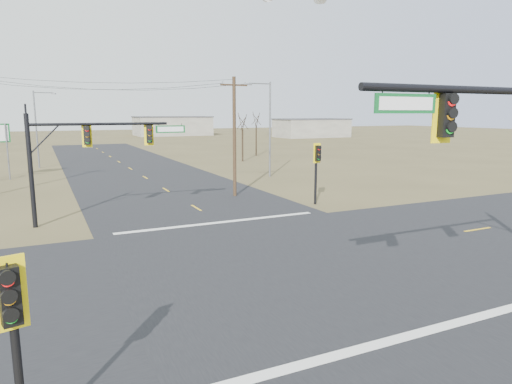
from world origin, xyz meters
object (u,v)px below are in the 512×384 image
(mast_arm_far, at_px, (92,144))
(bare_tree_c, at_px, (242,121))
(bare_tree_d, at_px, (256,118))
(streetlight_a, at_px, (268,124))
(pedestal_signal_ne, at_px, (317,160))
(streetlight_c, at_px, (38,125))
(utility_pole_near, at_px, (234,135))
(pedestal_signal_sw, at_px, (12,311))

(mast_arm_far, xyz_separation_m, bare_tree_c, (21.17, 26.92, 0.66))
(mast_arm_far, bearing_deg, bare_tree_d, 69.39)
(streetlight_a, relative_size, bare_tree_d, 1.36)
(mast_arm_far, height_order, bare_tree_c, bare_tree_c)
(pedestal_signal_ne, bearing_deg, bare_tree_c, 75.11)
(streetlight_c, xyz_separation_m, bare_tree_d, (28.83, 3.14, 0.57))
(bare_tree_c, bearing_deg, streetlight_a, -104.01)
(streetlight_c, bearing_deg, bare_tree_c, 16.13)
(utility_pole_near, distance_m, streetlight_a, 11.01)
(pedestal_signal_sw, xyz_separation_m, bare_tree_d, (29.50, 52.12, 2.58))
(mast_arm_far, bearing_deg, bare_tree_c, 69.39)
(pedestal_signal_ne, relative_size, bare_tree_c, 0.64)
(pedestal_signal_sw, distance_m, utility_pole_near, 26.90)
(mast_arm_far, relative_size, bare_tree_c, 1.34)
(streetlight_c, distance_m, bare_tree_d, 29.00)
(mast_arm_far, distance_m, bare_tree_c, 34.25)
(mast_arm_far, bearing_deg, pedestal_signal_sw, -82.50)
(pedestal_signal_sw, relative_size, bare_tree_d, 0.57)
(utility_pole_near, distance_m, streetlight_c, 29.14)
(bare_tree_d, bearing_deg, streetlight_a, -112.47)
(pedestal_signal_sw, height_order, bare_tree_c, bare_tree_c)
(pedestal_signal_sw, relative_size, streetlight_a, 0.42)
(pedestal_signal_ne, bearing_deg, bare_tree_d, 69.86)
(utility_pole_near, xyz_separation_m, streetlight_c, (-13.18, 25.98, 0.25))
(utility_pole_near, height_order, bare_tree_d, utility_pole_near)
(utility_pole_near, height_order, streetlight_c, utility_pole_near)
(pedestal_signal_sw, relative_size, utility_pole_near, 0.44)
(streetlight_a, height_order, bare_tree_c, streetlight_a)
(pedestal_signal_ne, bearing_deg, streetlight_c, 117.19)
(streetlight_c, relative_size, bare_tree_c, 1.32)
(pedestal_signal_ne, height_order, bare_tree_c, bare_tree_c)
(bare_tree_c, xyz_separation_m, bare_tree_d, (4.97, 6.32, 0.27))
(streetlight_a, bearing_deg, pedestal_signal_ne, -95.09)
(pedestal_signal_ne, xyz_separation_m, bare_tree_d, (11.82, 34.54, 2.32))
(utility_pole_near, relative_size, streetlight_a, 0.96)
(utility_pole_near, distance_m, bare_tree_d, 33.07)
(pedestal_signal_ne, xyz_separation_m, utility_pole_near, (-3.83, 5.42, 1.50))
(pedestal_signal_ne, bearing_deg, utility_pole_near, 124.00)
(streetlight_a, relative_size, streetlight_c, 1.06)
(bare_tree_c, bearing_deg, pedestal_signal_ne, -103.64)
(utility_pole_near, relative_size, bare_tree_d, 1.31)
(mast_arm_far, relative_size, bare_tree_d, 1.30)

